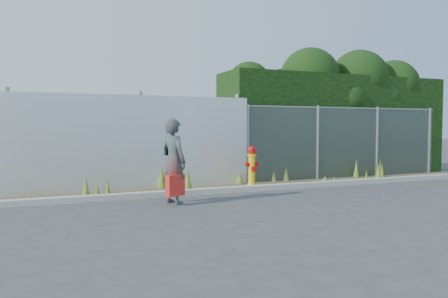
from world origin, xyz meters
TOP-DOWN VIEW (x-y plane):
  - ground at (0.00, 0.00)m, footprint 80.00×80.00m
  - curb at (0.00, 1.80)m, footprint 16.00×0.22m
  - weed_strip at (-0.37, 2.50)m, footprint 16.00×1.31m
  - corrugated_fence at (-3.25, 3.01)m, footprint 8.50×0.21m
  - chainlink_fence at (4.25, 3.00)m, footprint 6.50×0.07m
  - hedge at (4.61, 4.04)m, footprint 7.31×1.97m
  - fire_hydrant at (0.87, 2.41)m, footprint 0.34×0.31m
  - woman at (-1.54, 0.93)m, footprint 0.59×0.70m
  - red_tote_bag at (-1.58, 0.72)m, footprint 0.36×0.13m
  - black_shoulder_bag at (-1.54, 1.15)m, footprint 0.23×0.10m

SIDE VIEW (x-z plane):
  - ground at x=0.00m, z-range 0.00..0.00m
  - curb at x=0.00m, z-range 0.00..0.12m
  - weed_strip at x=-0.37m, z-range -0.15..0.40m
  - red_tote_bag at x=-1.58m, z-range 0.14..0.62m
  - fire_hydrant at x=0.87m, z-range -0.02..1.01m
  - woman at x=-1.54m, z-range 0.00..1.63m
  - black_shoulder_bag at x=-1.54m, z-range 0.92..1.09m
  - chainlink_fence at x=4.25m, z-range 0.01..2.06m
  - corrugated_fence at x=-3.25m, z-range -0.05..2.25m
  - hedge at x=4.61m, z-range 0.12..4.02m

